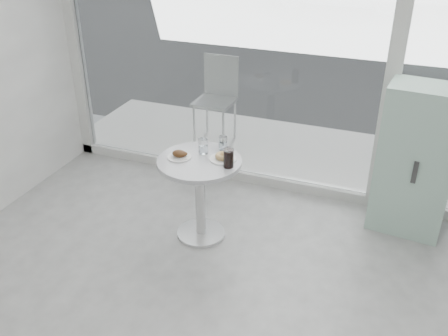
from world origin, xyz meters
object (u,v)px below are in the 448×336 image
at_px(plate_donut, 223,157).
at_px(main_table, 200,182).
at_px(plate_fritter, 180,155).
at_px(cola_glass, 229,158).
at_px(mint_cabinet, 416,161).
at_px(water_tumbler_a, 203,147).
at_px(water_tumbler_b, 223,144).
at_px(patio_chair, 217,94).

bearing_deg(plate_donut, main_table, -157.72).
height_order(plate_fritter, cola_glass, cola_glass).
bearing_deg(mint_cabinet, cola_glass, -144.16).
distance_m(water_tumbler_a, cola_glass, 0.33).
height_order(water_tumbler_a, cola_glass, cola_glass).
distance_m(water_tumbler_a, water_tumbler_b, 0.19).
height_order(plate_fritter, water_tumbler_b, water_tumbler_b).
bearing_deg(patio_chair, plate_fritter, -76.22).
relative_size(patio_chair, water_tumbler_a, 7.76).
bearing_deg(patio_chair, main_table, -71.29).
bearing_deg(water_tumbler_a, main_table, -83.27).
bearing_deg(main_table, mint_cabinet, 25.19).
bearing_deg(water_tumbler_a, cola_glass, -28.11).
bearing_deg(plate_fritter, plate_donut, 15.98).
distance_m(patio_chair, water_tumbler_a, 1.87).
bearing_deg(main_table, plate_donut, 22.28).
bearing_deg(cola_glass, water_tumbler_b, 118.96).
xyz_separation_m(patio_chair, cola_glass, (0.86, -1.92, 0.21)).
bearing_deg(patio_chair, cola_glass, -64.39).
height_order(mint_cabinet, cola_glass, mint_cabinet).
xyz_separation_m(plate_donut, water_tumbler_a, (-0.20, 0.05, 0.04)).
xyz_separation_m(patio_chair, plate_donut, (0.77, -1.81, 0.15)).
relative_size(mint_cabinet, water_tumbler_a, 10.32).
relative_size(main_table, mint_cabinet, 0.56).
bearing_deg(mint_cabinet, main_table, -149.12).
xyz_separation_m(patio_chair, water_tumbler_a, (0.57, -1.77, 0.19)).
bearing_deg(plate_donut, water_tumbler_a, 166.41).
bearing_deg(main_table, plate_fritter, -171.42).
distance_m(main_table, patio_chair, 1.98).
distance_m(water_tumbler_b, cola_glass, 0.33).
relative_size(plate_donut, cola_glass, 1.42).
bearing_deg(main_table, water_tumbler_b, 65.87).
height_order(water_tumbler_b, cola_glass, cola_glass).
xyz_separation_m(mint_cabinet, plate_donut, (-1.53, -0.73, 0.11)).
bearing_deg(mint_cabinet, plate_fritter, -150.48).
distance_m(plate_fritter, plate_donut, 0.37).
relative_size(main_table, patio_chair, 0.75).
xyz_separation_m(mint_cabinet, water_tumbler_b, (-1.60, -0.55, 0.14)).
xyz_separation_m(water_tumbler_a, water_tumbler_b, (0.13, 0.13, -0.01)).
distance_m(main_table, plate_donut, 0.31).
bearing_deg(cola_glass, plate_fritter, 179.38).
relative_size(plate_donut, water_tumbler_b, 1.90).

